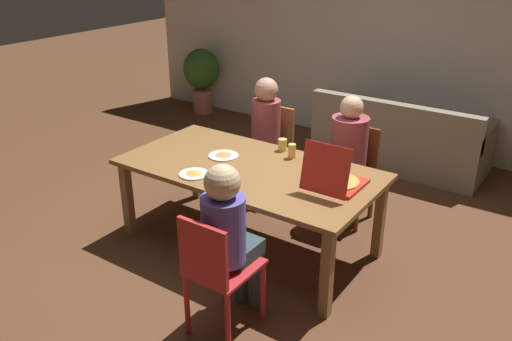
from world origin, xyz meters
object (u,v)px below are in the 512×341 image
person_2 (229,232)px  plate_0 (223,155)px  drinking_glass_0 (283,145)px  couch (399,141)px  chair_2 (216,269)px  drinking_glass_2 (292,151)px  person_1 (345,151)px  drinking_glass_1 (315,156)px  plate_1 (194,174)px  potted_plant (202,74)px  pizza_box_0 (335,180)px  chair_1 (350,168)px  dining_table (249,175)px  chair_0 (270,147)px  person_0 (263,129)px

person_2 → plate_0: 1.20m
drinking_glass_0 → couch: size_ratio=0.06×
chair_2 → couch: chair_2 is taller
chair_2 → drinking_glass_2: size_ratio=7.24×
person_1 → drinking_glass_1: person_1 is taller
person_2 → plate_1: 0.88m
drinking_glass_2 → potted_plant: 3.70m
person_1 → drinking_glass_2: (-0.27, -0.47, 0.10)m
person_2 → couch: person_2 is taller
person_2 → plate_0: bearing=129.4°
pizza_box_0 → potted_plant: pizza_box_0 is taller
chair_1 → potted_plant: bearing=151.9°
person_1 → drinking_glass_2: 0.55m
potted_plant → dining_table: bearing=-44.4°
pizza_box_0 → chair_2: bearing=-104.7°
chair_0 → pizza_box_0: pizza_box_0 is taller
potted_plant → chair_0: bearing=-36.3°
chair_1 → pizza_box_0: pizza_box_0 is taller
chair_0 → plate_1: size_ratio=3.82×
person_1 → potted_plant: 3.65m
drinking_glass_1 → potted_plant: (-3.10, 2.27, -0.21)m
chair_1 → potted_plant: (-3.16, 1.69, 0.10)m
drinking_glass_0 → drinking_glass_2: size_ratio=0.85×
drinking_glass_1 → chair_1: bearing=84.1°
chair_2 → drinking_glass_1: bearing=92.5°
person_0 → person_1: (0.89, -0.01, -0.02)m
plate_1 → drinking_glass_1: 1.00m
chair_2 → drinking_glass_0: (-0.42, 1.47, 0.28)m
chair_1 → couch: bearing=92.0°
person_2 → drinking_glass_0: person_2 is taller
plate_0 → drinking_glass_2: bearing=31.0°
plate_0 → chair_0: bearing=97.8°
drinking_glass_0 → person_1: bearing=41.3°
chair_1 → drinking_glass_0: bearing=-129.7°
drinking_glass_2 → potted_plant: (-2.90, 2.30, -0.21)m
person_0 → plate_1: person_0 is taller
chair_0 → couch: bearing=59.5°
chair_1 → dining_table: bearing=-115.5°
dining_table → chair_1: bearing=64.5°
chair_0 → potted_plant: potted_plant is taller
chair_0 → chair_2: 2.18m
person_0 → person_2: (0.89, -1.70, -0.01)m
plate_0 → potted_plant: bearing=132.8°
person_1 → dining_table: bearing=-119.1°
plate_1 → drinking_glass_0: (0.30, 0.82, 0.04)m
dining_table → plate_1: bearing=-125.5°
chair_0 → person_1: 0.92m
person_0 → plate_1: 1.22m
chair_1 → chair_0: bearing=179.1°
drinking_glass_1 → couch: size_ratio=0.06×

